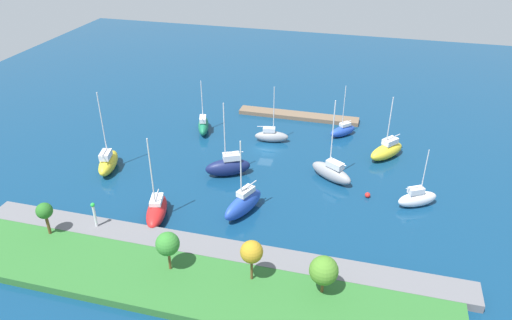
% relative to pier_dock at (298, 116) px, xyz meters
% --- Properties ---
extents(water, '(160.00, 160.00, 0.00)m').
position_rel_pier_dock_xyz_m(water, '(3.12, 14.86, -0.39)').
color(water, navy).
rests_on(water, ground).
extents(pier_dock, '(23.98, 2.94, 0.79)m').
position_rel_pier_dock_xyz_m(pier_dock, '(0.00, 0.00, 0.00)').
color(pier_dock, brown).
rests_on(pier_dock, ground).
extents(breakwater, '(63.52, 3.80, 1.06)m').
position_rel_pier_dock_xyz_m(breakwater, '(3.12, 43.14, 0.14)').
color(breakwater, slate).
rests_on(breakwater, ground).
extents(shoreline_park, '(59.76, 11.78, 1.02)m').
position_rel_pier_dock_xyz_m(shoreline_park, '(3.12, 48.62, 0.12)').
color(shoreline_park, '#2D6B2D').
rests_on(shoreline_park, ground).
extents(harbor_beacon, '(0.56, 0.56, 3.73)m').
position_rel_pier_dock_xyz_m(harbor_beacon, '(19.28, 43.14, 2.82)').
color(harbor_beacon, silver).
rests_on(harbor_beacon, breakwater).
extents(park_tree_midwest, '(3.23, 3.23, 4.74)m').
position_rel_pier_dock_xyz_m(park_tree_midwest, '(-11.32, 47.26, 3.74)').
color(park_tree_midwest, brown).
rests_on(park_tree_midwest, shoreline_park).
extents(park_tree_center, '(2.80, 2.80, 5.12)m').
position_rel_pier_dock_xyz_m(park_tree_center, '(6.54, 48.12, 4.32)').
color(park_tree_center, brown).
rests_on(park_tree_center, shoreline_park).
extents(park_tree_mideast, '(2.10, 2.10, 4.64)m').
position_rel_pier_dock_xyz_m(park_tree_mideast, '(24.40, 45.99, 4.12)').
color(park_tree_mideast, brown).
rests_on(park_tree_mideast, shoreline_park).
extents(park_tree_east, '(2.61, 2.61, 5.29)m').
position_rel_pier_dock_xyz_m(park_tree_east, '(-3.22, 47.30, 4.58)').
color(park_tree_east, brown).
rests_on(park_tree_east, shoreline_park).
extents(sailboat_blue_along_channel, '(4.93, 8.00, 11.73)m').
position_rel_pier_dock_xyz_m(sailboat_blue_along_channel, '(1.63, 33.99, 1.25)').
color(sailboat_blue_along_channel, '#2347B2').
rests_on(sailboat_blue_along_channel, water).
extents(sailboat_gray_center_basin, '(7.54, 5.90, 13.37)m').
position_rel_pier_dock_xyz_m(sailboat_gray_center_basin, '(-9.27, 21.89, 1.05)').
color(sailboat_gray_center_basin, gray).
rests_on(sailboat_gray_center_basin, water).
extents(sailboat_yellow_outer_mooring, '(4.14, 7.56, 13.42)m').
position_rel_pier_dock_xyz_m(sailboat_yellow_outer_mooring, '(26.17, 28.15, 1.10)').
color(sailboat_yellow_outer_mooring, yellow).
rests_on(sailboat_yellow_outer_mooring, water).
extents(sailboat_red_far_south, '(4.50, 7.98, 12.65)m').
position_rel_pier_dock_xyz_m(sailboat_red_far_south, '(13.01, 38.02, 0.87)').
color(sailboat_red_far_south, red).
rests_on(sailboat_red_far_south, water).
extents(sailboat_white_lone_north, '(6.24, 4.70, 9.17)m').
position_rel_pier_dock_xyz_m(sailboat_white_lone_north, '(-22.11, 25.78, 0.88)').
color(sailboat_white_lone_north, white).
rests_on(sailboat_white_lone_north, water).
extents(sailboat_green_by_breakwater, '(3.94, 7.04, 10.02)m').
position_rel_pier_dock_xyz_m(sailboat_green_by_breakwater, '(16.14, 10.87, 0.98)').
color(sailboat_green_by_breakwater, '#19724C').
rests_on(sailboat_green_by_breakwater, water).
extents(sailboat_navy_off_beacon, '(7.59, 5.52, 12.50)m').
position_rel_pier_dock_xyz_m(sailboat_navy_off_beacon, '(6.86, 24.61, 1.18)').
color(sailboat_navy_off_beacon, '#141E4C').
rests_on(sailboat_navy_off_beacon, water).
extents(sailboat_blue_inner_mooring, '(5.19, 5.19, 9.92)m').
position_rel_pier_dock_xyz_m(sailboat_blue_inner_mooring, '(-9.45, 5.92, 0.70)').
color(sailboat_blue_inner_mooring, '#2347B2').
rests_on(sailboat_blue_inner_mooring, water).
extents(sailboat_gray_far_north, '(6.29, 2.80, 10.57)m').
position_rel_pier_dock_xyz_m(sailboat_gray_far_north, '(2.81, 11.56, 0.77)').
color(sailboat_gray_far_north, gray).
rests_on(sailboat_gray_far_north, water).
extents(sailboat_yellow_near_pier, '(6.61, 7.34, 11.23)m').
position_rel_pier_dock_xyz_m(sailboat_yellow_near_pier, '(-17.49, 12.39, 1.03)').
color(sailboat_yellow_near_pier, yellow).
rests_on(sailboat_yellow_near_pier, water).
extents(mooring_buoy_red, '(0.80, 0.80, 0.80)m').
position_rel_pier_dock_xyz_m(mooring_buoy_red, '(-15.15, 25.42, 0.01)').
color(mooring_buoy_red, red).
rests_on(mooring_buoy_red, water).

